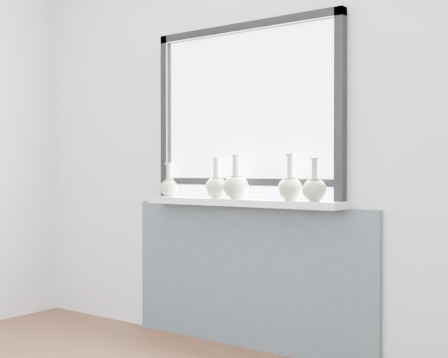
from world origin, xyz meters
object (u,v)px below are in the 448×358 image
Objects in this scene: windowsill at (240,202)px; vase_a at (169,186)px; vase_d at (290,186)px; vase_b at (217,185)px; vase_e at (315,188)px; vase_c at (236,185)px.

windowsill is 0.57m from vase_a.
windowsill is at bearing 178.68° from vase_d.
vase_d reaches higher than vase_b.
vase_d is 1.10× the size of vase_e.
vase_a is 0.92× the size of vase_e.
vase_a is at bearing 178.28° from vase_e.
vase_c is 1.00× the size of vase_d.
vase_a is 0.83× the size of vase_c.
vase_c is at bearing -178.86° from vase_d.
vase_a is at bearing 177.99° from vase_c.
vase_b is at bearing 177.93° from windowsill.
vase_d is (0.53, -0.01, 0.00)m from vase_b.
vase_b reaches higher than vase_a.
vase_e is (0.69, -0.03, -0.00)m from vase_b.
vase_a is at bearing -179.59° from vase_b.
vase_e reaches higher than vase_a.
vase_d is (0.91, -0.01, 0.01)m from vase_a.
vase_e is at bearing -3.18° from windowsill.
vase_c is at bearing -7.67° from vase_b.
vase_a is (-0.56, 0.00, 0.09)m from windowsill.
vase_a reaches higher than windowsill.
vase_c reaches higher than windowsill.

